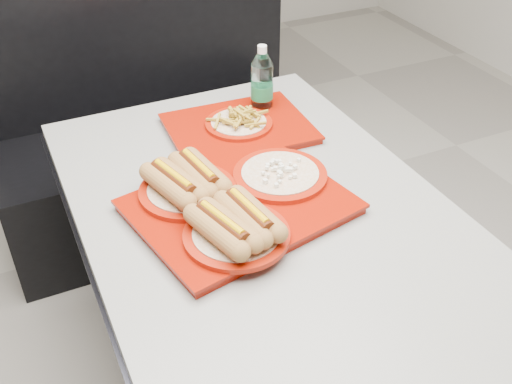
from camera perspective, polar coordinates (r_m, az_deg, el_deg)
name	(u,v)px	position (r m, az deg, el deg)	size (l,w,h in m)	color
diner_table	(268,261)	(1.62, 1.16, -6.59)	(0.92, 1.42, 0.75)	black
booth_bench	(153,133)	(2.56, -9.74, 5.55)	(1.30, 0.57, 1.35)	black
tray_near	(232,201)	(1.48, -2.35, -0.83)	(0.58, 0.49, 0.11)	maroon
tray_far	(239,125)	(1.83, -1.65, 6.39)	(0.44, 0.35, 0.08)	maroon
water_bottle	(262,84)	(1.91, 0.57, 10.22)	(0.07, 0.07, 0.23)	silver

